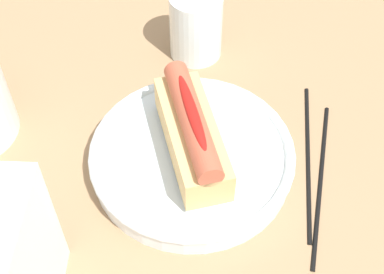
{
  "coord_description": "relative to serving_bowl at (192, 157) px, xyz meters",
  "views": [
    {
      "loc": [
        -0.38,
        -0.01,
        0.5
      ],
      "look_at": [
        -0.01,
        0.01,
        0.05
      ],
      "focal_mm": 51.99,
      "sensor_mm": 36.0,
      "label": 1
    }
  ],
  "objects": [
    {
      "name": "ground_plane",
      "position": [
        0.01,
        -0.01,
        -0.02
      ],
      "size": [
        2.4,
        2.4,
        0.0
      ],
      "primitive_type": "plane",
      "color": "#9E7A56"
    },
    {
      "name": "serving_bowl",
      "position": [
        0.0,
        0.0,
        0.0
      ],
      "size": [
        0.23,
        0.23,
        0.03
      ],
      "color": "silver",
      "rests_on": "ground_plane"
    },
    {
      "name": "hotdog_front",
      "position": [
        0.0,
        -0.0,
        0.04
      ],
      "size": [
        0.16,
        0.09,
        0.06
      ],
      "color": "#DBB270",
      "rests_on": "serving_bowl"
    },
    {
      "name": "water_glass",
      "position": [
        0.19,
        0.01,
        0.02
      ],
      "size": [
        0.07,
        0.07,
        0.09
      ],
      "color": "white",
      "rests_on": "ground_plane"
    },
    {
      "name": "napkin_box",
      "position": [
        -0.17,
        0.13,
        0.06
      ],
      "size": [
        0.11,
        0.05,
        0.15
      ],
      "primitive_type": "cube",
      "rotation": [
        0.0,
        0.0,
        0.03
      ],
      "color": "white",
      "rests_on": "ground_plane"
    },
    {
      "name": "chopstick_near",
      "position": [
        0.02,
        -0.13,
        -0.01
      ],
      "size": [
        0.22,
        0.01,
        0.01
      ],
      "primitive_type": "cylinder",
      "rotation": [
        0.0,
        1.57,
        -0.04
      ],
      "color": "black",
      "rests_on": "ground_plane"
    },
    {
      "name": "chopstick_far",
      "position": [
        -0.01,
        -0.14,
        -0.01
      ],
      "size": [
        0.22,
        0.04,
        0.01
      ],
      "primitive_type": "cylinder",
      "rotation": [
        0.0,
        1.57,
        -0.14
      ],
      "color": "black",
      "rests_on": "ground_plane"
    }
  ]
}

